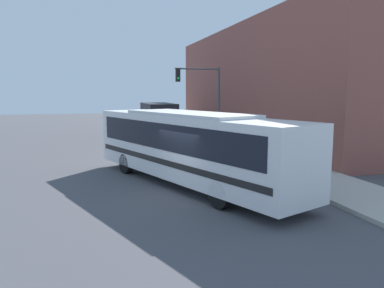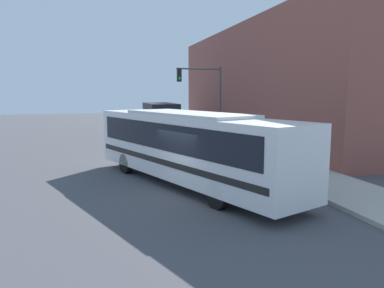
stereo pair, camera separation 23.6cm
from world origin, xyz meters
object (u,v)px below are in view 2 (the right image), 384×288
(city_bus, at_px, (187,143))
(pedestrian_mid_block, at_px, (230,133))
(traffic_light_pole, at_px, (206,92))
(pedestrian_near_corner, at_px, (225,131))
(fire_hydrant, at_px, (258,156))
(delivery_truck, at_px, (159,118))

(city_bus, height_order, pedestrian_mid_block, city_bus)
(traffic_light_pole, xyz_separation_m, pedestrian_near_corner, (2.17, 1.85, -2.96))
(fire_hydrant, bearing_deg, pedestrian_near_corner, 81.95)
(pedestrian_near_corner, bearing_deg, delivery_truck, 121.96)
(traffic_light_pole, relative_size, pedestrian_near_corner, 3.25)
(traffic_light_pole, bearing_deg, pedestrian_near_corner, 40.50)
(fire_hydrant, height_order, pedestrian_mid_block, pedestrian_mid_block)
(traffic_light_pole, bearing_deg, pedestrian_mid_block, 24.74)
(pedestrian_near_corner, bearing_deg, traffic_light_pole, -139.50)
(delivery_truck, relative_size, fire_hydrant, 10.84)
(traffic_light_pole, xyz_separation_m, pedestrian_mid_block, (2.29, 1.06, -3.04))
(delivery_truck, distance_m, fire_hydrant, 15.60)
(city_bus, xyz_separation_m, delivery_truck, (1.95, 18.56, -0.18))
(city_bus, bearing_deg, traffic_light_pole, 48.08)
(city_bus, bearing_deg, fire_hydrant, 13.13)
(delivery_truck, height_order, traffic_light_pole, traffic_light_pole)
(fire_hydrant, xyz_separation_m, pedestrian_mid_block, (1.36, 7.92, 0.41))
(city_bus, relative_size, traffic_light_pole, 2.19)
(pedestrian_near_corner, distance_m, pedestrian_mid_block, 0.81)
(pedestrian_near_corner, relative_size, pedestrian_mid_block, 1.09)
(delivery_truck, xyz_separation_m, pedestrian_near_corner, (4.11, -6.58, -0.61))
(pedestrian_mid_block, bearing_deg, traffic_light_pole, -155.26)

